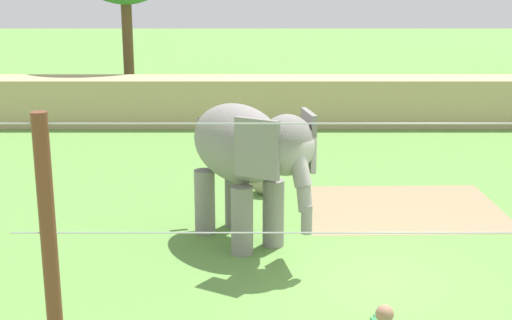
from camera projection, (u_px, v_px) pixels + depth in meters
name	position (u px, v px, depth m)	size (l,w,h in m)	color
ground_plane	(373.00, 280.00, 13.10)	(120.00, 120.00, 0.00)	#609342
dirt_patch	(405.00, 208.00, 17.07)	(4.65, 3.65, 0.01)	#937F5B
embankment_wall	(316.00, 101.00, 26.29)	(36.00, 1.80, 1.72)	tan
elephant	(250.00, 152.00, 14.38)	(2.99, 3.52, 2.94)	gray
enrichment_ball	(268.00, 179.00, 18.10)	(0.76, 0.76, 0.76)	gray
cable_fence	(417.00, 251.00, 9.45)	(10.65, 0.22, 3.76)	brown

